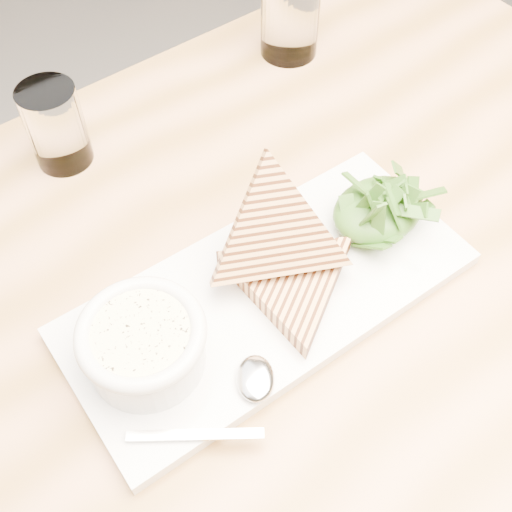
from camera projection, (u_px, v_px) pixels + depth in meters
floor at (340, 460)px, 1.28m from camera, size 6.00×6.00×0.00m
table_top at (285, 259)px, 0.69m from camera, size 1.10×0.74×0.04m
table_leg_br at (373, 149)px, 1.31m from camera, size 0.06×0.06×0.69m
platter at (268, 294)px, 0.63m from camera, size 0.41×0.19×0.02m
soup_bowl at (145, 349)px, 0.56m from camera, size 0.11×0.11×0.04m
soup at (141, 334)px, 0.54m from camera, size 0.09×0.09×0.01m
bowl_rim at (141, 333)px, 0.54m from camera, size 0.11×0.11×0.01m
sandwich_flat at (291, 282)px, 0.62m from camera, size 0.22×0.22×0.02m
sandwich_lean at (276, 233)px, 0.60m from camera, size 0.22×0.22×0.18m
salad_base at (378, 210)px, 0.66m from camera, size 0.10×0.08×0.04m
arugula_pile at (379, 205)px, 0.66m from camera, size 0.11×0.10×0.05m
spoon_bowl at (255, 378)px, 0.56m from camera, size 0.05×0.06×0.01m
spoon_handle at (195, 435)px, 0.53m from camera, size 0.10×0.07×0.00m
glass_near at (56, 126)px, 0.71m from camera, size 0.06×0.06×0.10m
glass_far at (290, 13)px, 0.83m from camera, size 0.08×0.08×0.12m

